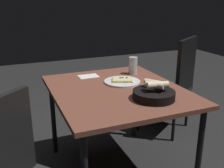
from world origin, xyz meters
TOP-DOWN VIEW (x-y plane):
  - dining_table at (0.00, 0.00)m, footprint 0.91×1.06m
  - pizza_plate at (-0.09, -0.11)m, footprint 0.28×0.28m
  - bread_basket at (-0.14, 0.28)m, footprint 0.27×0.27m
  - beer_glass at (-0.28, -0.29)m, footprint 0.07×0.07m
  - napkin at (0.10, -0.36)m, footprint 0.16×0.12m
  - chair_near at (-0.80, -0.42)m, footprint 0.61×0.61m

SIDE VIEW (x-z plane):
  - chair_near at x=-0.80m, z-range 0.06..1.03m
  - dining_table at x=0.00m, z-range 0.29..0.99m
  - napkin at x=0.10m, z-range 0.70..0.71m
  - pizza_plate at x=-0.09m, z-range 0.69..0.73m
  - bread_basket at x=-0.14m, z-range 0.68..0.80m
  - beer_glass at x=-0.28m, z-range 0.69..0.84m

